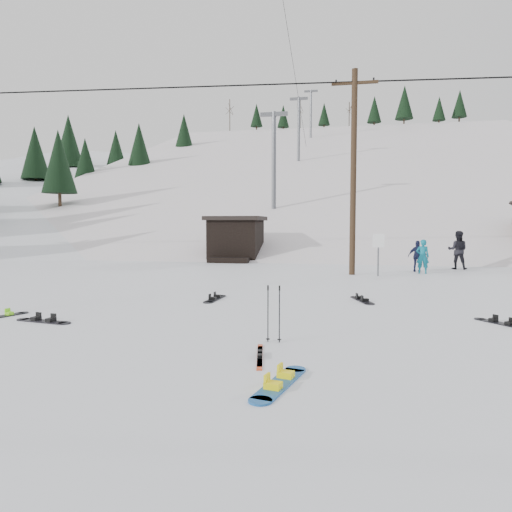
# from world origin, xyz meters

# --- Properties ---
(ground) EXTENTS (200.00, 200.00, 0.00)m
(ground) POSITION_xyz_m (0.00, 0.00, 0.00)
(ground) COLOR white
(ground) RESTS_ON ground
(ski_slope) EXTENTS (60.00, 85.24, 65.97)m
(ski_slope) POSITION_xyz_m (0.00, 55.00, -12.00)
(ski_slope) COLOR silver
(ski_slope) RESTS_ON ground
(ridge_left) EXTENTS (47.54, 95.03, 58.38)m
(ridge_left) POSITION_xyz_m (-36.00, 48.00, -11.00)
(ridge_left) COLOR white
(ridge_left) RESTS_ON ground
(treeline_left) EXTENTS (20.00, 64.00, 10.00)m
(treeline_left) POSITION_xyz_m (-34.00, 40.00, 0.00)
(treeline_left) COLOR black
(treeline_left) RESTS_ON ground
(treeline_crest) EXTENTS (50.00, 6.00, 10.00)m
(treeline_crest) POSITION_xyz_m (0.00, 86.00, 0.00)
(treeline_crest) COLOR black
(treeline_crest) RESTS_ON ski_slope
(utility_pole) EXTENTS (2.00, 0.26, 9.00)m
(utility_pole) POSITION_xyz_m (2.00, 14.00, 4.68)
(utility_pole) COLOR #3A2819
(utility_pole) RESTS_ON ground
(trail_sign) EXTENTS (0.50, 0.09, 1.85)m
(trail_sign) POSITION_xyz_m (3.10, 13.58, 1.27)
(trail_sign) COLOR #595B60
(trail_sign) RESTS_ON ground
(lift_hut) EXTENTS (3.40, 4.10, 2.75)m
(lift_hut) POSITION_xyz_m (-5.00, 20.94, 1.36)
(lift_hut) COLOR black
(lift_hut) RESTS_ON ground
(lift_tower_near) EXTENTS (2.20, 0.36, 8.00)m
(lift_tower_near) POSITION_xyz_m (-4.00, 30.00, 7.86)
(lift_tower_near) COLOR #595B60
(lift_tower_near) RESTS_ON ski_slope
(lift_tower_mid) EXTENTS (2.20, 0.36, 8.00)m
(lift_tower_mid) POSITION_xyz_m (-4.00, 50.00, 14.36)
(lift_tower_mid) COLOR #595B60
(lift_tower_mid) RESTS_ON ski_slope
(lift_tower_far) EXTENTS (2.20, 0.36, 8.00)m
(lift_tower_far) POSITION_xyz_m (-4.00, 70.00, 20.86)
(lift_tower_far) COLOR #595B60
(lift_tower_far) RESTS_ON ski_slope
(hero_snowboard) EXTENTS (0.63, 1.65, 0.12)m
(hero_snowboard) POSITION_xyz_m (0.76, -0.55, 0.03)
(hero_snowboard) COLOR #195AA8
(hero_snowboard) RESTS_ON ground
(hero_skis) EXTENTS (0.34, 1.48, 0.08)m
(hero_skis) POSITION_xyz_m (0.24, 0.73, 0.02)
(hero_skis) COLOR #B63312
(hero_skis) RESTS_ON ground
(ski_poles) EXTENTS (0.30, 0.08, 1.09)m
(ski_poles) POSITION_xyz_m (0.33, 1.74, 0.56)
(ski_poles) COLOR black
(ski_poles) RESTS_ON ground
(board_scatter_a) EXTENTS (1.49, 0.47, 0.11)m
(board_scatter_a) POSITION_xyz_m (-5.18, 2.52, 0.03)
(board_scatter_a) COLOR black
(board_scatter_a) RESTS_ON ground
(board_scatter_b) EXTENTS (0.35, 1.52, 0.11)m
(board_scatter_b) POSITION_xyz_m (-2.15, 6.30, 0.03)
(board_scatter_b) COLOR black
(board_scatter_b) RESTS_ON ground
(board_scatter_c) EXTENTS (0.65, 1.28, 0.10)m
(board_scatter_c) POSITION_xyz_m (-6.55, 2.81, 0.02)
(board_scatter_c) COLOR black
(board_scatter_c) RESTS_ON ground
(board_scatter_d) EXTENTS (0.92, 1.13, 0.09)m
(board_scatter_d) POSITION_xyz_m (5.15, 4.27, 0.02)
(board_scatter_d) COLOR black
(board_scatter_d) RESTS_ON ground
(board_scatter_f) EXTENTS (0.66, 1.45, 0.11)m
(board_scatter_f) POSITION_xyz_m (2.18, 6.89, 0.03)
(board_scatter_f) COLOR black
(board_scatter_f) RESTS_ON ground
(skier_teal) EXTENTS (0.59, 0.41, 1.57)m
(skier_teal) POSITION_xyz_m (5.17, 15.02, 0.78)
(skier_teal) COLOR #0C697F
(skier_teal) RESTS_ON ground
(skier_dark) EXTENTS (1.08, 0.93, 1.92)m
(skier_dark) POSITION_xyz_m (7.24, 17.52, 0.96)
(skier_dark) COLOR black
(skier_dark) RESTS_ON ground
(skier_navy) EXTENTS (0.91, 0.47, 1.49)m
(skier_navy) POSITION_xyz_m (5.06, 15.76, 0.74)
(skier_navy) COLOR #171C3B
(skier_navy) RESTS_ON ground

